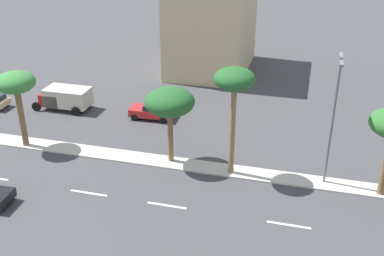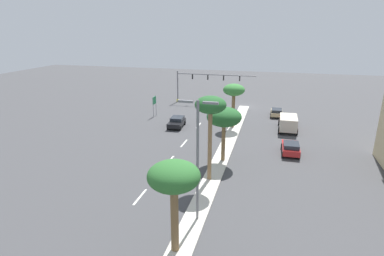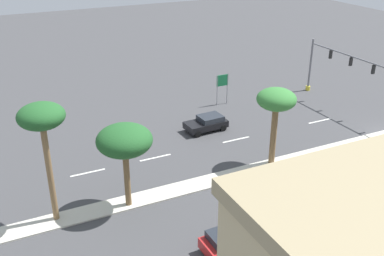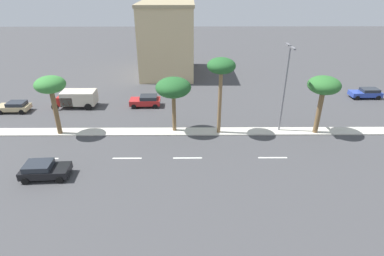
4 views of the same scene
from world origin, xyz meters
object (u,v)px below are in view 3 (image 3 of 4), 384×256
Objects in this scene: traffic_signal_gantry at (337,67)px; palm_tree_outboard at (276,102)px; palm_tree_left at (124,141)px; palm_tree_leading at (42,120)px; sedan_black_left at (207,123)px; sedan_red_outboard at (233,241)px; directional_road_sign at (222,83)px; box_truck at (348,197)px.

traffic_signal_gantry is 2.40× the size of palm_tree_outboard.
palm_tree_outboard reaches higher than palm_tree_left.
palm_tree_outboard is 17.65m from palm_tree_leading.
sedan_black_left is (8.84, -10.85, -4.31)m from palm_tree_left.
traffic_signal_gantry is at bearing -70.87° from palm_tree_left.
palm_tree_leading is at bearing 83.90° from palm_tree_left.
sedan_red_outboard is at bearing 133.50° from palm_tree_outboard.
sedan_black_left is (-5.32, 4.64, -1.64)m from directional_road_sign.
box_truck is at bearing -175.26° from palm_tree_outboard.
directional_road_sign is at bearing 67.35° from traffic_signal_gantry.
palm_tree_leading is 2.02× the size of sedan_black_left.
sedan_red_outboard reaches higher than sedan_black_left.
traffic_signal_gantry is 3.84× the size of sedan_red_outboard.
directional_road_sign is at bearing -11.97° from palm_tree_outboard.
directional_road_sign reaches higher than sedan_black_left.
palm_tree_leading is (-13.63, 20.42, 4.92)m from directional_road_sign.
box_truck is at bearing -89.27° from sedan_red_outboard.
sedan_black_left is 16.32m from box_truck.
box_truck is at bearing -113.24° from palm_tree_leading.
palm_tree_left is (-9.36, 26.99, 1.01)m from traffic_signal_gantry.
palm_tree_outboard is 1.17× the size of box_truck.
directional_road_sign is at bearing -47.58° from palm_tree_left.
palm_tree_outboard is at bearing -46.50° from sedan_red_outboard.
palm_tree_leading is 2.05× the size of sedan_red_outboard.
sedan_red_outboard is at bearing 152.22° from directional_road_sign.
palm_tree_outboard is at bearing 121.22° from traffic_signal_gantry.
palm_tree_outboard reaches higher than sedan_red_outboard.
palm_tree_leading reaches higher than palm_tree_left.
palm_tree_outboard is at bearing 4.74° from box_truck.
sedan_red_outboard is at bearing 157.51° from sedan_black_left.
directional_road_sign is at bearing -27.78° from sedan_red_outboard.
palm_tree_leading is at bearing 48.76° from sedan_red_outboard.
palm_tree_left is 15.64m from box_truck.
sedan_black_left is (-0.52, 16.13, -3.31)m from traffic_signal_gantry.
sedan_black_left is (16.25, -6.73, -0.02)m from sedan_red_outboard.
palm_tree_outboard is 9.62m from sedan_black_left.
sedan_red_outboard is at bearing -150.89° from palm_tree_left.
palm_tree_leading reaches higher than palm_tree_outboard.
traffic_signal_gantry is at bearing -39.44° from box_truck.
palm_tree_left reaches higher than sedan_black_left.
palm_tree_leading is 1.50× the size of box_truck.
palm_tree_outboard is (-13.50, 2.86, 3.11)m from directional_road_sign.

